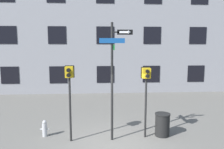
# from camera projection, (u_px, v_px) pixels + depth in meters

# --- Properties ---
(ground_plane) EXTENTS (60.00, 60.00, 0.00)m
(ground_plane) POSITION_uv_depth(u_px,v_px,m) (114.00, 146.00, 7.74)
(ground_plane) COLOR #595651
(building_facade) EXTENTS (24.00, 0.64, 11.39)m
(building_facade) POSITION_uv_depth(u_px,v_px,m) (105.00, 16.00, 15.82)
(building_facade) COLOR gray
(building_facade) RESTS_ON ground_plane
(street_sign_pole) EXTENTS (1.20, 0.80, 4.37)m
(street_sign_pole) POSITION_uv_depth(u_px,v_px,m) (114.00, 72.00, 7.94)
(street_sign_pole) COLOR black
(street_sign_pole) RESTS_ON ground_plane
(pedestrian_signal_left) EXTENTS (0.34, 0.40, 2.83)m
(pedestrian_signal_left) POSITION_uv_depth(u_px,v_px,m) (69.00, 83.00, 7.87)
(pedestrian_signal_left) COLOR black
(pedestrian_signal_left) RESTS_ON ground_plane
(pedestrian_signal_right) EXTENTS (0.36, 0.40, 2.74)m
(pedestrian_signal_right) POSITION_uv_depth(u_px,v_px,m) (146.00, 83.00, 8.24)
(pedestrian_signal_right) COLOR black
(pedestrian_signal_right) RESTS_ON ground_plane
(fire_hydrant) EXTENTS (0.35, 0.19, 0.65)m
(fire_hydrant) POSITION_uv_depth(u_px,v_px,m) (45.00, 129.00, 8.55)
(fire_hydrant) COLOR #A5A5A8
(fire_hydrant) RESTS_ON ground_plane
(trash_bin) EXTENTS (0.60, 0.60, 0.90)m
(trash_bin) POSITION_uv_depth(u_px,v_px,m) (162.00, 125.00, 8.60)
(trash_bin) COLOR black
(trash_bin) RESTS_ON ground_plane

